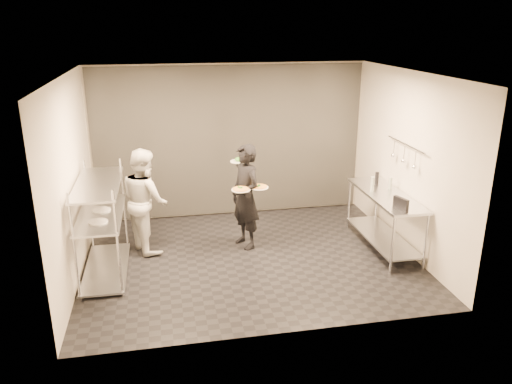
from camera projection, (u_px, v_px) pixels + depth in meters
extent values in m
cube|color=black|center=(250.00, 258.00, 7.74)|extent=(5.00, 4.00, 0.00)
cube|color=white|center=(249.00, 74.00, 6.83)|extent=(5.00, 4.00, 0.00)
cube|color=beige|center=(230.00, 141.00, 9.14)|extent=(5.00, 0.00, 2.80)
cube|color=beige|center=(283.00, 224.00, 5.43)|extent=(5.00, 0.00, 2.80)
cube|color=beige|center=(71.00, 182.00, 6.83)|extent=(0.00, 4.00, 2.80)
cube|color=beige|center=(408.00, 163.00, 7.74)|extent=(0.00, 4.00, 2.80)
cube|color=white|center=(230.00, 142.00, 9.11)|extent=(4.90, 0.04, 2.74)
cylinder|color=silver|center=(74.00, 248.00, 6.34)|extent=(0.04, 0.04, 1.50)
cylinder|color=silver|center=(89.00, 207.00, 7.77)|extent=(0.04, 0.04, 1.50)
cylinder|color=silver|center=(118.00, 245.00, 6.44)|extent=(0.04, 0.04, 1.50)
cylinder|color=silver|center=(124.00, 204.00, 7.87)|extent=(0.04, 0.04, 1.50)
cube|color=#B4B8BE|center=(107.00, 268.00, 7.33)|extent=(0.60, 1.60, 0.03)
cube|color=#B4B8BE|center=(101.00, 214.00, 7.06)|extent=(0.60, 1.60, 0.03)
cube|color=#B4B8BE|center=(97.00, 184.00, 6.91)|extent=(0.60, 1.60, 0.03)
cylinder|color=white|center=(98.00, 222.00, 6.72)|extent=(0.26, 0.26, 0.01)
cylinder|color=white|center=(101.00, 210.00, 7.14)|extent=(0.26, 0.26, 0.01)
cylinder|color=silver|center=(393.00, 245.00, 7.14)|extent=(0.04, 0.04, 0.90)
cylinder|color=silver|center=(349.00, 204.00, 8.74)|extent=(0.04, 0.04, 0.90)
cylinder|color=silver|center=(426.00, 242.00, 7.23)|extent=(0.04, 0.04, 0.90)
cylinder|color=silver|center=(377.00, 202.00, 8.83)|extent=(0.04, 0.04, 0.90)
cube|color=#B4B8BE|center=(382.00, 237.00, 8.07)|extent=(0.57, 1.71, 0.03)
cube|color=#B4B8BE|center=(386.00, 195.00, 7.84)|extent=(0.60, 1.80, 0.04)
cylinder|color=silver|center=(406.00, 144.00, 7.63)|extent=(0.02, 1.20, 0.02)
cylinder|color=silver|center=(415.00, 159.00, 7.34)|extent=(0.01, 0.01, 0.22)
sphere|color=silver|center=(415.00, 167.00, 7.38)|extent=(0.07, 0.07, 0.07)
cylinder|color=silver|center=(404.00, 153.00, 7.67)|extent=(0.01, 0.01, 0.22)
sphere|color=silver|center=(404.00, 161.00, 7.71)|extent=(0.07, 0.07, 0.07)
cylinder|color=silver|center=(394.00, 147.00, 7.99)|extent=(0.01, 0.01, 0.22)
sphere|color=silver|center=(393.00, 155.00, 8.03)|extent=(0.07, 0.07, 0.07)
imported|color=black|center=(246.00, 197.00, 7.91)|extent=(0.62, 0.73, 1.70)
imported|color=beige|center=(145.00, 200.00, 7.82)|extent=(0.90, 0.99, 1.66)
cylinder|color=white|center=(241.00, 190.00, 7.61)|extent=(0.29, 0.29, 0.01)
cylinder|color=#C68947|center=(241.00, 189.00, 7.60)|extent=(0.26, 0.26, 0.02)
cylinder|color=#AB5716|center=(241.00, 188.00, 7.60)|extent=(0.23, 0.23, 0.01)
sphere|color=#1A5312|center=(241.00, 188.00, 7.60)|extent=(0.04, 0.04, 0.04)
cylinder|color=white|center=(259.00, 187.00, 7.72)|extent=(0.29, 0.29, 0.01)
cylinder|color=#C68947|center=(259.00, 187.00, 7.72)|extent=(0.26, 0.26, 0.02)
cylinder|color=#AB5716|center=(259.00, 186.00, 7.71)|extent=(0.23, 0.23, 0.01)
sphere|color=#1A5312|center=(259.00, 186.00, 7.71)|extent=(0.04, 0.04, 0.04)
cylinder|color=white|center=(239.00, 161.00, 8.07)|extent=(0.28, 0.28, 0.01)
ellipsoid|color=#266B1A|center=(239.00, 159.00, 8.06)|extent=(0.13, 0.13, 0.07)
cube|color=black|center=(401.00, 204.00, 7.11)|extent=(0.13, 0.27, 0.19)
cylinder|color=gray|center=(372.00, 184.00, 7.94)|extent=(0.06, 0.06, 0.23)
cylinder|color=gray|center=(390.00, 183.00, 8.03)|extent=(0.06, 0.06, 0.19)
cylinder|color=black|center=(377.00, 178.00, 8.24)|extent=(0.06, 0.06, 0.21)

